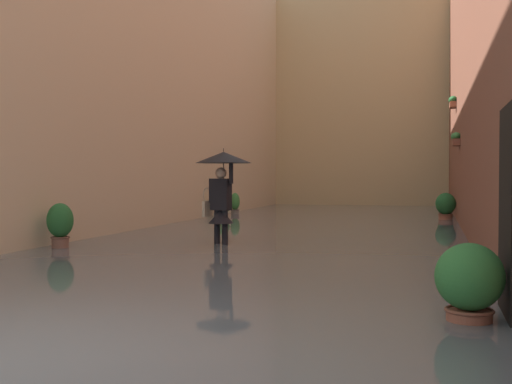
{
  "coord_description": "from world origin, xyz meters",
  "views": [
    {
      "loc": [
        -3.2,
        4.09,
        1.52
      ],
      "look_at": [
        0.33,
        -8.74,
        1.18
      ],
      "focal_mm": 44.88,
      "sensor_mm": 36.0,
      "label": 1
    }
  ],
  "objects_px": {
    "potted_plant_far_right": "(235,205)",
    "potted_plant_far_left": "(446,207)",
    "potted_plant_mid_right": "(60,225)",
    "potted_plant_near_left": "(446,206)",
    "potted_plant_near_right": "(222,209)",
    "person_wading": "(222,177)",
    "potted_plant_mid_left": "(469,285)"
  },
  "relations": [
    {
      "from": "potted_plant_far_right",
      "to": "potted_plant_near_left",
      "type": "height_order",
      "value": "potted_plant_far_right"
    },
    {
      "from": "potted_plant_far_right",
      "to": "potted_plant_mid_left",
      "type": "height_order",
      "value": "potted_plant_far_right"
    },
    {
      "from": "person_wading",
      "to": "potted_plant_far_right",
      "type": "xyz_separation_m",
      "value": [
        2.69,
        -9.53,
        -1.01
      ]
    },
    {
      "from": "person_wading",
      "to": "potted_plant_mid_right",
      "type": "relative_size",
      "value": 2.05
    },
    {
      "from": "person_wading",
      "to": "potted_plant_mid_left",
      "type": "distance_m",
      "value": 7.27
    },
    {
      "from": "person_wading",
      "to": "potted_plant_mid_left",
      "type": "xyz_separation_m",
      "value": [
        -4.34,
        5.74,
        -0.99
      ]
    },
    {
      "from": "potted_plant_near_right",
      "to": "potted_plant_near_left",
      "type": "relative_size",
      "value": 0.88
    },
    {
      "from": "person_wading",
      "to": "potted_plant_near_left",
      "type": "distance_m",
      "value": 11.55
    },
    {
      "from": "potted_plant_near_left",
      "to": "person_wading",
      "type": "bearing_deg",
      "value": 67.18
    },
    {
      "from": "potted_plant_near_left",
      "to": "potted_plant_far_left",
      "type": "height_order",
      "value": "potted_plant_far_left"
    },
    {
      "from": "potted_plant_mid_right",
      "to": "potted_plant_near_left",
      "type": "relative_size",
      "value": 1.16
    },
    {
      "from": "potted_plant_mid_right",
      "to": "potted_plant_far_left",
      "type": "distance_m",
      "value": 12.35
    },
    {
      "from": "potted_plant_far_right",
      "to": "potted_plant_far_left",
      "type": "xyz_separation_m",
      "value": [
        -7.11,
        0.87,
        0.07
      ]
    },
    {
      "from": "potted_plant_near_right",
      "to": "potted_plant_mid_right",
      "type": "xyz_separation_m",
      "value": [
        0.05,
        9.49,
        0.17
      ]
    },
    {
      "from": "potted_plant_far_left",
      "to": "potted_plant_far_right",
      "type": "bearing_deg",
      "value": -6.98
    },
    {
      "from": "potted_plant_near_left",
      "to": "potted_plant_mid_right",
      "type": "bearing_deg",
      "value": 58.99
    },
    {
      "from": "potted_plant_mid_left",
      "to": "potted_plant_near_left",
      "type": "distance_m",
      "value": 16.35
    },
    {
      "from": "potted_plant_mid_left",
      "to": "potted_plant_mid_right",
      "type": "bearing_deg",
      "value": -31.5
    },
    {
      "from": "person_wading",
      "to": "potted_plant_near_left",
      "type": "xyz_separation_m",
      "value": [
        -4.46,
        -10.6,
        -1.01
      ]
    },
    {
      "from": "potted_plant_mid_right",
      "to": "potted_plant_near_right",
      "type": "bearing_deg",
      "value": -90.3
    },
    {
      "from": "potted_plant_mid_right",
      "to": "potted_plant_near_left",
      "type": "distance_m",
      "value": 14.0
    },
    {
      "from": "potted_plant_far_right",
      "to": "potted_plant_near_left",
      "type": "relative_size",
      "value": 1.06
    },
    {
      "from": "potted_plant_near_left",
      "to": "potted_plant_far_left",
      "type": "xyz_separation_m",
      "value": [
        0.04,
        1.95,
        0.08
      ]
    },
    {
      "from": "potted_plant_far_right",
      "to": "potted_plant_near_left",
      "type": "distance_m",
      "value": 7.23
    },
    {
      "from": "potted_plant_near_right",
      "to": "potted_plant_far_left",
      "type": "xyz_separation_m",
      "value": [
        -7.12,
        -0.56,
        0.14
      ]
    },
    {
      "from": "potted_plant_far_right",
      "to": "potted_plant_near_left",
      "type": "bearing_deg",
      "value": -171.43
    },
    {
      "from": "potted_plant_mid_right",
      "to": "potted_plant_near_left",
      "type": "xyz_separation_m",
      "value": [
        -7.21,
        -12.0,
        -0.1
      ]
    },
    {
      "from": "potted_plant_near_right",
      "to": "potted_plant_mid_right",
      "type": "distance_m",
      "value": 9.49
    },
    {
      "from": "person_wading",
      "to": "potted_plant_far_left",
      "type": "bearing_deg",
      "value": -117.06
    },
    {
      "from": "potted_plant_far_right",
      "to": "person_wading",
      "type": "bearing_deg",
      "value": 105.78
    },
    {
      "from": "potted_plant_far_right",
      "to": "potted_plant_mid_right",
      "type": "xyz_separation_m",
      "value": [
        0.06,
        10.92,
        0.1
      ]
    },
    {
      "from": "potted_plant_far_left",
      "to": "potted_plant_near_right",
      "type": "bearing_deg",
      "value": 4.53
    }
  ]
}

